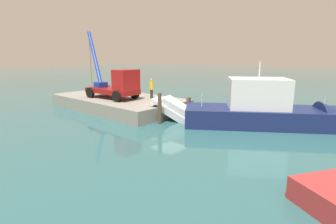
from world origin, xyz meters
The scene contains 8 objects.
ground centered at (0.00, 0.00, 0.00)m, with size 200.00×200.00×0.00m, color #2D6066.
dock centered at (-6.84, 0.00, 0.58)m, with size 13.58×7.00×1.17m, color gray.
crane_truck centered at (-6.00, -0.79, 2.59)m, with size 8.72×3.11×6.65m.
dock_worker centered at (-3.69, 1.60, 2.14)m, with size 0.34×0.34×1.89m.
salvaged_car centered at (0.72, 0.18, 0.70)m, with size 4.67×3.35×2.83m.
moored_yacht centered at (8.12, 4.05, 0.55)m, with size 13.41×10.66×6.33m.
piling_near centered at (0.41, -1.61, 1.21)m, with size 0.30×0.30×2.42m, color brown.
piling_mid centered at (0.72, 1.69, 0.86)m, with size 0.39×0.39×1.72m, color brown.
Camera 1 is at (14.07, -16.12, 5.32)m, focal length 28.05 mm.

